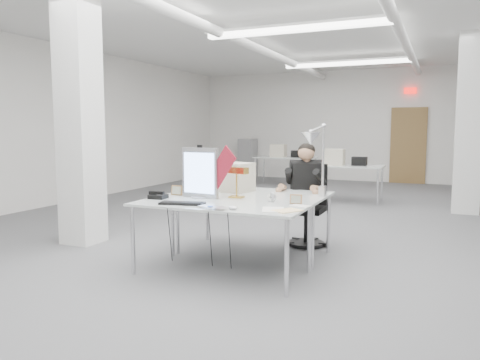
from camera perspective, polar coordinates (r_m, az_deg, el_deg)
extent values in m
cube|color=#565659|center=(7.30, 6.34, -5.87)|extent=(10.00, 14.00, 0.02)
cube|color=white|center=(7.33, 6.67, 19.54)|extent=(10.00, 14.00, 0.02)
cube|color=white|center=(13.99, 14.99, 6.41)|extent=(10.00, 0.02, 3.20)
cube|color=white|center=(9.85, -22.79, 6.25)|extent=(0.02, 14.00, 3.20)
cube|color=white|center=(6.53, -18.94, 6.62)|extent=(0.45, 0.45, 3.20)
cube|color=white|center=(9.34, 26.15, 6.12)|extent=(0.45, 0.45, 3.20)
cube|color=olive|center=(13.80, 19.82, 3.97)|extent=(0.95, 0.08, 2.10)
cube|color=red|center=(13.79, 20.04, 10.20)|extent=(0.32, 0.06, 0.16)
cylinder|color=silver|center=(7.72, -2.32, 17.46)|extent=(0.16, 13.60, 0.16)
cylinder|color=silver|center=(7.02, 18.24, 18.28)|extent=(0.16, 13.60, 0.16)
cube|color=white|center=(7.29, 6.64, 17.78)|extent=(2.80, 0.14, 0.08)
cube|color=white|center=(11.12, 12.81, 13.67)|extent=(2.80, 0.14, 0.08)
cube|color=silver|center=(4.87, -2.29, -2.97)|extent=(1.80, 0.90, 0.02)
cube|color=silver|center=(5.68, 1.66, -1.62)|extent=(1.80, 0.90, 0.02)
cube|color=silver|center=(10.04, 12.56, 1.69)|extent=(1.60, 0.80, 0.02)
cube|color=silver|center=(12.66, 5.55, 2.74)|extent=(1.60, 0.80, 0.02)
cube|color=gray|center=(14.62, 0.95, 2.69)|extent=(0.45, 0.55, 1.20)
cube|color=#A1A1A6|center=(5.21, -4.90, 0.88)|extent=(0.45, 0.09, 0.56)
cube|color=maroon|center=(5.05, -2.34, 1.36)|extent=(0.45, 0.20, 0.52)
cube|color=black|center=(4.81, -7.06, -2.84)|extent=(0.48, 0.25, 0.02)
imported|color=#BCBBC0|center=(4.49, -3.65, -3.45)|extent=(0.34, 0.26, 0.02)
ellipsoid|color=silver|center=(4.46, -0.87, -3.41)|extent=(0.10, 0.07, 0.04)
cube|color=black|center=(5.25, -9.95, -2.00)|extent=(0.19, 0.17, 0.04)
cube|color=olive|center=(5.48, -7.69, -1.24)|extent=(0.15, 0.04, 0.12)
cube|color=#AF774B|center=(4.83, 6.84, -2.33)|extent=(0.13, 0.05, 0.10)
cylinder|color=#B1B1B6|center=(4.95, 3.86, -2.10)|extent=(0.11, 0.07, 0.10)
cube|color=white|center=(4.47, 4.07, -3.62)|extent=(0.29, 0.35, 0.01)
cube|color=#FFDA98|center=(4.42, 5.77, -3.72)|extent=(0.30, 0.32, 0.01)
cube|color=white|center=(4.71, 7.40, -3.14)|extent=(0.22, 0.18, 0.01)
cube|color=#C0B79F|center=(5.72, -0.59, 0.34)|extent=(0.44, 0.42, 0.35)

